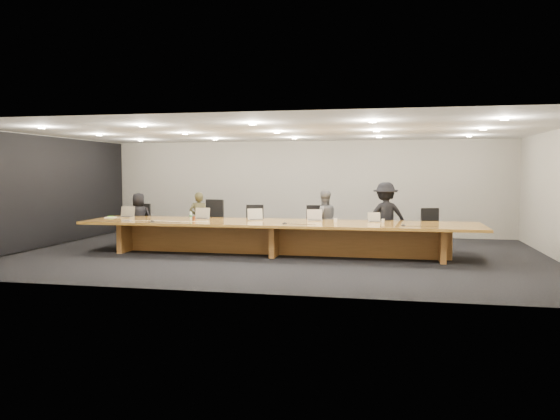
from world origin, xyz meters
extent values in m
plane|color=black|center=(0.00, 0.00, 0.00)|extent=(12.00, 12.00, 0.00)
cube|color=beige|center=(0.00, 4.00, 1.40)|extent=(12.00, 0.02, 2.80)
cube|color=black|center=(-5.94, 0.00, 1.37)|extent=(0.08, 7.84, 2.74)
cube|color=#966220|center=(0.00, 0.00, 0.72)|extent=(9.00, 1.80, 0.06)
cube|color=brown|center=(0.00, 0.00, 0.34)|extent=(7.65, 0.15, 0.69)
cube|color=brown|center=(-3.60, 0.00, 0.34)|extent=(0.12, 1.26, 0.69)
cube|color=brown|center=(0.00, 0.00, 0.34)|extent=(0.12, 1.26, 0.69)
cube|color=brown|center=(3.60, 0.00, 0.34)|extent=(0.12, 1.26, 0.69)
imported|color=black|center=(-3.99, 1.18, 0.67)|extent=(0.74, 0.58, 1.34)
imported|color=#34321C|center=(-2.32, 1.19, 0.69)|extent=(0.55, 0.41, 1.37)
imported|color=#59595C|center=(0.92, 1.18, 0.72)|extent=(0.84, 0.75, 1.43)
imported|color=black|center=(2.40, 1.22, 0.82)|extent=(1.19, 0.89, 1.64)
cylinder|color=silver|center=(-2.11, 0.07, 0.84)|extent=(0.06, 0.06, 0.19)
cylinder|color=maroon|center=(-2.01, 0.01, 0.80)|extent=(0.08, 0.08, 0.09)
cone|color=white|center=(1.31, 0.14, 0.80)|extent=(0.10, 0.10, 0.09)
cone|color=silver|center=(2.36, 0.26, 0.79)|extent=(0.08, 0.08, 0.09)
cube|color=silver|center=(-4.28, 0.27, 0.76)|extent=(0.28, 0.24, 0.02)
cube|color=#72CF37|center=(-4.28, 0.26, 0.78)|extent=(0.14, 0.08, 0.02)
cube|color=#B2B2B7|center=(-3.39, -0.62, 0.76)|extent=(0.21, 0.17, 0.03)
cone|color=black|center=(-2.79, -0.57, 0.77)|extent=(0.16, 0.16, 0.03)
cone|color=black|center=(0.26, -0.43, 0.77)|extent=(0.15, 0.15, 0.03)
cone|color=black|center=(2.80, -0.35, 0.76)|extent=(0.15, 0.15, 0.03)
camera|label=1|loc=(2.57, -12.08, 1.88)|focal=35.00mm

